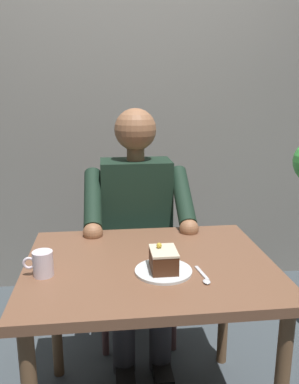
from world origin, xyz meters
name	(u,v)px	position (x,y,z in m)	size (l,w,h in m)	color
cafe_rear_panel	(126,67)	(0.00, -1.33, 1.50)	(6.40, 0.12, 3.00)	gray
dining_table	(149,284)	(0.00, 0.00, 0.62)	(0.94, 0.76, 0.72)	brown
chair	(135,248)	(0.00, -0.70, 0.49)	(0.42, 0.42, 0.89)	brown
seated_person	(137,229)	(0.00, -0.53, 0.66)	(0.53, 0.58, 1.27)	black
dessert_plate	(163,271)	(-0.04, 0.09, 0.72)	(0.21, 0.21, 0.01)	white
cake_slice	(164,260)	(-0.04, 0.09, 0.77)	(0.09, 0.12, 0.10)	#482615
coffee_cup	(42,263)	(0.39, 0.07, 0.76)	(0.11, 0.07, 0.09)	white
dessert_spoon	(204,278)	(-0.17, 0.16, 0.72)	(0.03, 0.14, 0.01)	silver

